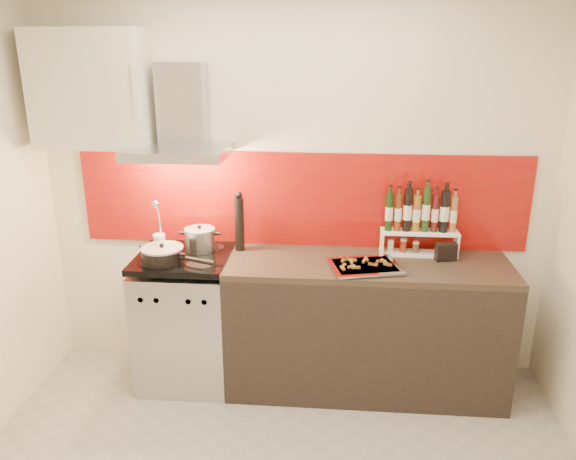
# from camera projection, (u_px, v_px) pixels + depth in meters

# --- Properties ---
(back_wall) EXTENTS (3.40, 0.02, 2.60)m
(back_wall) POSITION_uv_depth(u_px,v_px,m) (294.00, 188.00, 3.76)
(back_wall) COLOR silver
(back_wall) RESTS_ON ground
(backsplash) EXTENTS (3.00, 0.02, 0.64)m
(backsplash) POSITION_uv_depth(u_px,v_px,m) (301.00, 200.00, 3.77)
(backsplash) COLOR #94080D
(backsplash) RESTS_ON back_wall
(range_stove) EXTENTS (0.60, 0.60, 0.91)m
(range_stove) POSITION_uv_depth(u_px,v_px,m) (187.00, 320.00, 3.80)
(range_stove) COLOR #B7B7BA
(range_stove) RESTS_ON ground
(counter) EXTENTS (1.80, 0.60, 0.90)m
(counter) POSITION_uv_depth(u_px,v_px,m) (365.00, 325.00, 3.70)
(counter) COLOR black
(counter) RESTS_ON ground
(range_hood) EXTENTS (0.62, 0.50, 0.61)m
(range_hood) POSITION_uv_depth(u_px,v_px,m) (181.00, 123.00, 3.52)
(range_hood) COLOR #B7B7BA
(range_hood) RESTS_ON back_wall
(upper_cabinet) EXTENTS (0.70, 0.35, 0.72)m
(upper_cabinet) POSITION_uv_depth(u_px,v_px,m) (92.00, 89.00, 3.49)
(upper_cabinet) COLOR beige
(upper_cabinet) RESTS_ON back_wall
(stock_pot) EXTENTS (0.20, 0.20, 0.17)m
(stock_pot) POSITION_uv_depth(u_px,v_px,m) (200.00, 239.00, 3.71)
(stock_pot) COLOR #B7B7BA
(stock_pot) RESTS_ON range_stove
(saute_pan) EXTENTS (0.50, 0.28, 0.12)m
(saute_pan) POSITION_uv_depth(u_px,v_px,m) (163.00, 254.00, 3.53)
(saute_pan) COLOR black
(saute_pan) RESTS_ON range_stove
(utensil_jar) EXTENTS (0.08, 0.12, 0.38)m
(utensil_jar) POSITION_uv_depth(u_px,v_px,m) (159.00, 238.00, 3.66)
(utensil_jar) COLOR silver
(utensil_jar) RESTS_ON range_stove
(pepper_mill) EXTENTS (0.06, 0.06, 0.41)m
(pepper_mill) POSITION_uv_depth(u_px,v_px,m) (239.00, 222.00, 3.71)
(pepper_mill) COLOR black
(pepper_mill) RESTS_ON counter
(step_shelf) EXTENTS (0.50, 0.14, 0.45)m
(step_shelf) POSITION_uv_depth(u_px,v_px,m) (420.00, 223.00, 3.62)
(step_shelf) COLOR white
(step_shelf) RESTS_ON counter
(caddy_box) EXTENTS (0.14, 0.08, 0.11)m
(caddy_box) POSITION_uv_depth(u_px,v_px,m) (446.00, 252.00, 3.56)
(caddy_box) COLOR black
(caddy_box) RESTS_ON counter
(baking_tray) EXTENTS (0.49, 0.42, 0.03)m
(baking_tray) POSITION_uv_depth(u_px,v_px,m) (365.00, 266.00, 3.45)
(baking_tray) COLOR silver
(baking_tray) RESTS_ON counter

